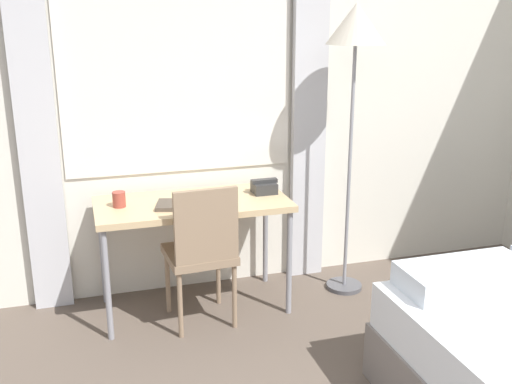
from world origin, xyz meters
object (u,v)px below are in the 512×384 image
Objects in this scene: desk at (193,210)px; telephone at (264,187)px; standing_lamp at (355,41)px; desk_chair at (202,247)px; book at (177,205)px; mug at (119,199)px.

telephone is (0.49, 0.04, 0.10)m from desk.
standing_lamp is (1.06, -0.02, 1.02)m from desk.
desk is at bearing 87.65° from desk_chair.
standing_lamp is (1.06, 0.22, 1.18)m from desk_chair.
desk is 0.50m from telephone.
book reaches higher than desk.
desk_chair reaches higher than desk.
desk is at bearing -175.69° from telephone.
desk_chair is 0.58m from mug.
desk_chair reaches higher than telephone.
desk is 6.99× the size of telephone.
standing_lamp is 1.09m from telephone.
book is (-0.12, 0.16, 0.23)m from desk_chair.
desk_chair is at bearing -29.59° from mug.
standing_lamp is at bearing -1.50° from mug.
desk is 0.16m from book.
book is at bearing -177.06° from standing_lamp.
book is at bearing -168.58° from telephone.
book is (-0.11, -0.08, 0.08)m from desk.
telephone is at bearing 26.40° from desk_chair.
standing_lamp reaches higher than telephone.
book is at bearing -16.53° from mug.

